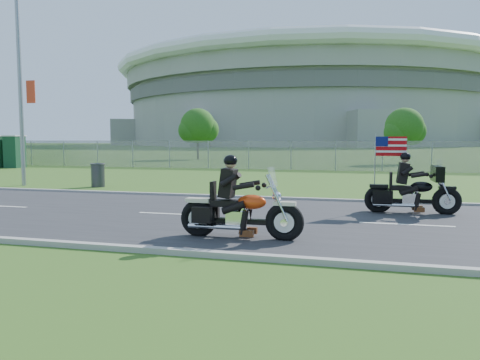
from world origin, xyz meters
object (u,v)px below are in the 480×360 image
(streetlight, at_px, (23,60))
(motorcycle_follow, at_px, (412,193))
(motorcycle_lead, at_px, (239,213))
(porta_toilet_a, at_px, (15,152))
(trash_can, at_px, (98,175))

(streetlight, relative_size, motorcycle_follow, 3.85)
(motorcycle_lead, bearing_deg, streetlight, 144.21)
(porta_toilet_a, height_order, motorcycle_follow, porta_toilet_a)
(streetlight, height_order, porta_toilet_a, streetlight)
(porta_toilet_a, xyz_separation_m, motorcycle_follow, (26.28, -15.07, -0.56))
(trash_can, bearing_deg, streetlight, -177.94)
(motorcycle_lead, distance_m, motorcycle_follow, 5.83)
(motorcycle_lead, relative_size, motorcycle_follow, 1.03)
(streetlight, xyz_separation_m, motorcycle_lead, (12.46, -8.71, -5.07))
(trash_can, bearing_deg, motorcycle_follow, -19.20)
(porta_toilet_a, bearing_deg, streetlight, -47.09)
(porta_toilet_a, relative_size, motorcycle_follow, 0.89)
(motorcycle_lead, xyz_separation_m, trash_can, (-8.88, 8.84, -0.06))
(motorcycle_lead, xyz_separation_m, motorcycle_follow, (3.80, 4.42, 0.03))
(streetlight, height_order, trash_can, streetlight)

